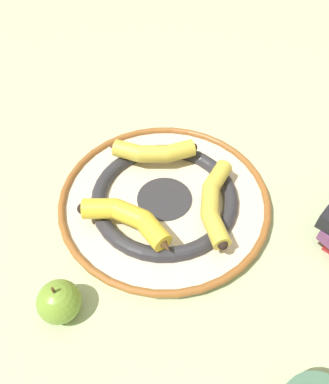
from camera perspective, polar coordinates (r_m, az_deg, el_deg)
The scene contains 6 objects.
ground_plane at distance 0.68m, azimuth 2.51°, elevation -3.42°, with size 2.80×2.80×0.00m, color #B2C693.
decorative_bowl at distance 0.68m, azimuth 0.00°, elevation -1.08°, with size 0.38×0.38×0.03m.
banana_a at distance 0.72m, azimuth -1.89°, elevation 6.12°, with size 0.16×0.10×0.03m.
banana_b at distance 0.65m, azimuth 7.61°, elevation -1.18°, with size 0.09×0.18×0.03m.
banana_c at distance 0.62m, azimuth -5.42°, elevation -4.05°, with size 0.18×0.06×0.03m.
apple at distance 0.58m, azimuth -15.75°, elevation -15.78°, with size 0.06×0.06×0.08m.
Camera 1 is at (-0.16, 0.37, 0.55)m, focal length 35.00 mm.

